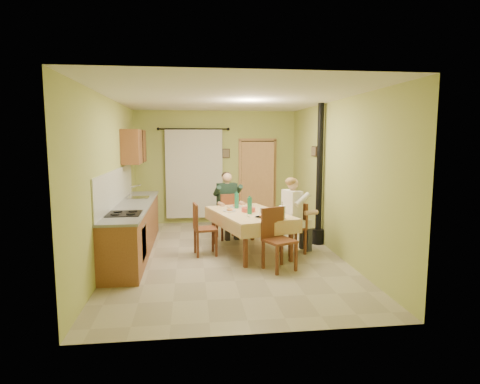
{
  "coord_description": "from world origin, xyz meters",
  "views": [
    {
      "loc": [
        -0.63,
        -7.07,
        2.1
      ],
      "look_at": [
        0.25,
        0.1,
        1.15
      ],
      "focal_mm": 30.0,
      "sensor_mm": 36.0,
      "label": 1
    }
  ],
  "objects": [
    {
      "name": "room_shell",
      "position": [
        0.0,
        0.0,
        1.82
      ],
      "size": [
        4.04,
        6.04,
        2.82
      ],
      "color": "#B6BE61",
      "rests_on": "ground"
    },
    {
      "name": "doorway",
      "position": [
        1.04,
        2.93,
        1.05
      ],
      "size": [
        0.96,
        0.25,
        2.15
      ],
      "color": "black",
      "rests_on": "ground"
    },
    {
      "name": "floor",
      "position": [
        0.0,
        0.0,
        0.0
      ],
      "size": [
        4.0,
        6.0,
        0.01
      ],
      "primitive_type": "cube",
      "color": "tan",
      "rests_on": "ground"
    },
    {
      "name": "upper_cabinets",
      "position": [
        -1.82,
        1.7,
        1.95
      ],
      "size": [
        0.35,
        1.4,
        0.7
      ],
      "primitive_type": "cube",
      "color": "brown",
      "rests_on": "room_shell"
    },
    {
      "name": "kitchen_run",
      "position": [
        -1.71,
        0.4,
        0.48
      ],
      "size": [
        0.64,
        3.64,
        1.56
      ],
      "color": "brown",
      "rests_on": "ground"
    },
    {
      "name": "picture_back",
      "position": [
        0.25,
        2.97,
        1.75
      ],
      "size": [
        0.19,
        0.03,
        0.23
      ],
      "primitive_type": "cube",
      "color": "black",
      "rests_on": "room_shell"
    },
    {
      "name": "man_right",
      "position": [
        1.23,
        -0.0,
        0.88
      ],
      "size": [
        0.57,
        0.64,
        1.39
      ],
      "rotation": [
        0.0,
        0.0,
        1.87
      ],
      "color": "silver",
      "rests_on": "chair_right"
    },
    {
      "name": "chair_left",
      "position": [
        -0.4,
        0.1,
        0.29
      ],
      "size": [
        0.45,
        0.45,
        0.95
      ],
      "rotation": [
        0.0,
        0.0,
        -1.44
      ],
      "color": "brown",
      "rests_on": "ground"
    },
    {
      "name": "tableware",
      "position": [
        0.48,
        0.08,
        0.83
      ],
      "size": [
        0.99,
        1.47,
        0.33
      ],
      "color": "white",
      "rests_on": "dining_table"
    },
    {
      "name": "picture_right",
      "position": [
        1.97,
        1.2,
        1.85
      ],
      "size": [
        0.03,
        0.31,
        0.21
      ],
      "primitive_type": "cube",
      "color": "brown",
      "rests_on": "room_shell"
    },
    {
      "name": "stove_flue",
      "position": [
        1.9,
        0.6,
        1.02
      ],
      "size": [
        0.24,
        0.24,
        2.8
      ],
      "color": "black",
      "rests_on": "ground"
    },
    {
      "name": "chair_right",
      "position": [
        1.24,
        0.0,
        0.29
      ],
      "size": [
        0.48,
        0.48,
        0.94
      ],
      "rotation": [
        0.0,
        0.0,
        1.87
      ],
      "color": "brown",
      "rests_on": "ground"
    },
    {
      "name": "curtain",
      "position": [
        -0.55,
        2.9,
        1.26
      ],
      "size": [
        1.7,
        0.07,
        2.22
      ],
      "color": "black",
      "rests_on": "ground"
    },
    {
      "name": "chair_far",
      "position": [
        0.13,
        1.25,
        0.29
      ],
      "size": [
        0.51,
        0.51,
        0.98
      ],
      "rotation": [
        0.0,
        0.0,
        0.24
      ],
      "color": "brown",
      "rests_on": "ground"
    },
    {
      "name": "dining_table",
      "position": [
        0.43,
        0.17,
        0.38
      ],
      "size": [
        1.6,
        2.12,
        0.76
      ],
      "rotation": [
        0.0,
        0.0,
        0.27
      ],
      "color": "#DDB479",
      "rests_on": "ground"
    },
    {
      "name": "man_far",
      "position": [
        0.13,
        1.27,
        0.88
      ],
      "size": [
        0.63,
        0.55,
        1.39
      ],
      "rotation": [
        0.0,
        0.0,
        0.24
      ],
      "color": "#192D23",
      "rests_on": "chair_far"
    },
    {
      "name": "chair_near",
      "position": [
        0.76,
        -0.89,
        0.29
      ],
      "size": [
        0.58,
        0.58,
        1.0
      ],
      "rotation": [
        0.0,
        0.0,
        3.57
      ],
      "color": "brown",
      "rests_on": "ground"
    }
  ]
}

